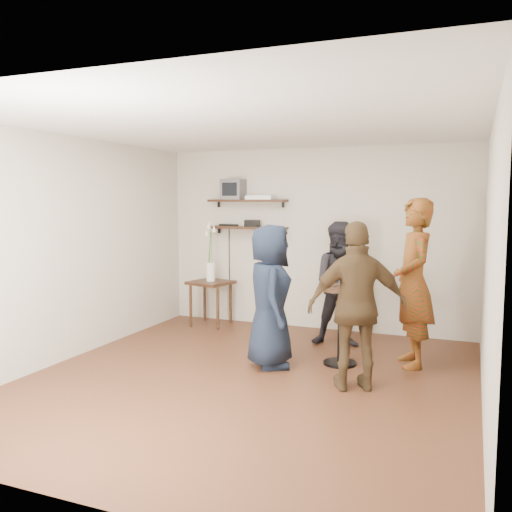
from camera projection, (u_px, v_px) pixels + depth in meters
The scene contains 18 objects.
room at pixel (247, 256), 5.48m from camera, with size 4.58×5.08×2.68m.
shelf_upper at pixel (247, 201), 7.99m from camera, with size 1.20×0.25×0.04m, color black.
shelf_lower at pixel (247, 228), 8.03m from camera, with size 1.20×0.25×0.04m, color black.
crt_monitor at pixel (234, 189), 8.05m from camera, with size 0.32×0.30×0.30m, color #59595B.
dvd_deck at pixel (261, 197), 7.90m from camera, with size 0.40×0.24×0.06m, color silver.
radio at pixel (252, 223), 7.99m from camera, with size 0.22×0.10×0.10m, color black.
power_strip at pixel (229, 225), 8.19m from camera, with size 0.30×0.05×0.03m, color black.
side_table at pixel (211, 288), 8.04m from camera, with size 0.67×0.67×0.66m.
vase_lilies at pixel (211, 262), 8.00m from camera, with size 0.19×0.19×0.90m.
drinks_table at pixel (341, 315), 6.11m from camera, with size 0.49×0.49×0.89m.
wine_glass_fl at pixel (335, 275), 6.04m from camera, with size 0.06×0.06×0.19m.
wine_glass_fr at pixel (346, 275), 6.01m from camera, with size 0.07×0.07×0.20m.
wine_glass_bl at pixel (339, 274), 6.13m from camera, with size 0.06×0.06×0.19m.
wine_glass_br at pixel (345, 274), 6.07m from camera, with size 0.07×0.07×0.21m.
person_plaid at pixel (414, 283), 6.03m from camera, with size 0.69×0.45×1.89m, color red.
person_dark at pixel (342, 284), 6.87m from camera, with size 0.77×0.60×1.59m, color black.
person_navy at pixel (270, 296), 6.03m from camera, with size 0.78×0.51×1.60m, color black.
person_brown at pixel (357, 306), 5.28m from camera, with size 0.97×0.41×1.66m, color #49351F.
Camera 1 is at (2.12, -5.02, 1.87)m, focal length 38.00 mm.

